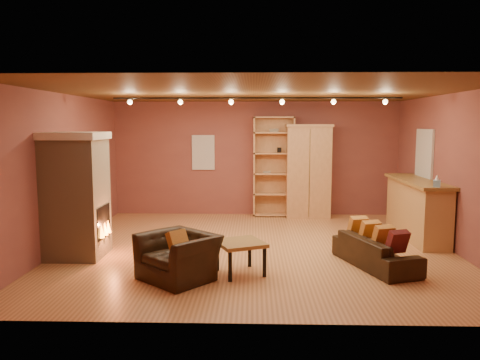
{
  "coord_description": "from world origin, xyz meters",
  "views": [
    {
      "loc": [
        -0.05,
        -8.33,
        2.26
      ],
      "look_at": [
        -0.3,
        0.2,
        1.23
      ],
      "focal_mm": 35.0,
      "sensor_mm": 36.0,
      "label": 1
    }
  ],
  "objects_px": {
    "armoire": "(308,171)",
    "loveseat": "(376,245)",
    "fireplace": "(77,195)",
    "armchair": "(178,249)",
    "bar_counter": "(417,208)",
    "bookcase": "(274,166)",
    "coffee_table": "(240,246)"
  },
  "relations": [
    {
      "from": "armoire",
      "to": "loveseat",
      "type": "distance_m",
      "value": 4.12
    },
    {
      "from": "fireplace",
      "to": "armchair",
      "type": "distance_m",
      "value": 2.29
    },
    {
      "from": "fireplace",
      "to": "bar_counter",
      "type": "distance_m",
      "value": 6.44
    },
    {
      "from": "fireplace",
      "to": "armchair",
      "type": "xyz_separation_m",
      "value": [
        1.9,
        -1.13,
        -0.61
      ]
    },
    {
      "from": "bookcase",
      "to": "loveseat",
      "type": "xyz_separation_m",
      "value": [
        1.45,
        -4.16,
        -0.89
      ]
    },
    {
      "from": "bookcase",
      "to": "coffee_table",
      "type": "xyz_separation_m",
      "value": [
        -0.69,
        -4.58,
        -0.81
      ]
    },
    {
      "from": "armoire",
      "to": "bar_counter",
      "type": "bearing_deg",
      "value": -46.54
    },
    {
      "from": "fireplace",
      "to": "armoire",
      "type": "height_order",
      "value": "armoire"
    },
    {
      "from": "loveseat",
      "to": "coffee_table",
      "type": "relative_size",
      "value": 1.99
    },
    {
      "from": "armoire",
      "to": "bookcase",
      "type": "bearing_deg",
      "value": 169.25
    },
    {
      "from": "bookcase",
      "to": "armchair",
      "type": "distance_m",
      "value": 5.17
    },
    {
      "from": "armoire",
      "to": "loveseat",
      "type": "xyz_separation_m",
      "value": [
        0.62,
        -4.0,
        -0.79
      ]
    },
    {
      "from": "fireplace",
      "to": "bar_counter",
      "type": "height_order",
      "value": "fireplace"
    },
    {
      "from": "armoire",
      "to": "loveseat",
      "type": "height_order",
      "value": "armoire"
    },
    {
      "from": "armoire",
      "to": "bar_counter",
      "type": "relative_size",
      "value": 0.93
    },
    {
      "from": "bar_counter",
      "to": "fireplace",
      "type": "bearing_deg",
      "value": -166.24
    },
    {
      "from": "armoire",
      "to": "coffee_table",
      "type": "height_order",
      "value": "armoire"
    },
    {
      "from": "bookcase",
      "to": "coffee_table",
      "type": "distance_m",
      "value": 4.7
    },
    {
      "from": "loveseat",
      "to": "coffee_table",
      "type": "height_order",
      "value": "loveseat"
    },
    {
      "from": "armoire",
      "to": "coffee_table",
      "type": "xyz_separation_m",
      "value": [
        -1.52,
        -4.42,
        -0.7
      ]
    },
    {
      "from": "armchair",
      "to": "bookcase",
      "type": "bearing_deg",
      "value": 113.08
    },
    {
      "from": "bookcase",
      "to": "loveseat",
      "type": "bearing_deg",
      "value": -70.77
    },
    {
      "from": "bar_counter",
      "to": "loveseat",
      "type": "height_order",
      "value": "bar_counter"
    },
    {
      "from": "fireplace",
      "to": "coffee_table",
      "type": "bearing_deg",
      "value": -17.08
    },
    {
      "from": "coffee_table",
      "to": "loveseat",
      "type": "bearing_deg",
      "value": 11.26
    },
    {
      "from": "bookcase",
      "to": "coffee_table",
      "type": "bearing_deg",
      "value": -98.51
    },
    {
      "from": "bar_counter",
      "to": "loveseat",
      "type": "relative_size",
      "value": 1.41
    },
    {
      "from": "bookcase",
      "to": "coffee_table",
      "type": "relative_size",
      "value": 2.8
    },
    {
      "from": "armchair",
      "to": "bar_counter",
      "type": "bearing_deg",
      "value": 72.64
    },
    {
      "from": "armoire",
      "to": "armchair",
      "type": "bearing_deg",
      "value": -117.19
    },
    {
      "from": "bookcase",
      "to": "loveseat",
      "type": "height_order",
      "value": "bookcase"
    },
    {
      "from": "fireplace",
      "to": "armchair",
      "type": "relative_size",
      "value": 1.75
    }
  ]
}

